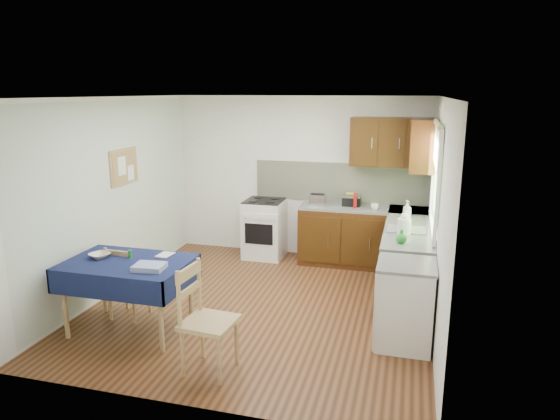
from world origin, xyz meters
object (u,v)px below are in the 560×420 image
(dish_rack, at_px, (407,229))
(kettle, at_px, (404,225))
(sandwich_press, at_px, (352,200))
(chair_far, at_px, (126,280))
(dining_table, at_px, (128,271))
(chair_near, at_px, (204,316))
(toaster, at_px, (317,200))

(dish_rack, xyz_separation_m, kettle, (-0.03, -0.20, 0.09))
(sandwich_press, relative_size, dish_rack, 0.57)
(sandwich_press, bearing_deg, chair_far, -115.82)
(dining_table, bearing_deg, sandwich_press, 75.83)
(dining_table, height_order, dish_rack, dish_rack)
(dining_table, bearing_deg, chair_far, 148.40)
(chair_near, height_order, kettle, kettle)
(sandwich_press, height_order, dish_rack, dish_rack)
(chair_far, bearing_deg, dining_table, 130.05)
(chair_far, height_order, toaster, toaster)
(sandwich_press, relative_size, kettle, 0.99)
(dining_table, xyz_separation_m, kettle, (2.83, 1.43, 0.33))
(chair_far, xyz_separation_m, kettle, (3.03, 1.17, 0.56))
(sandwich_press, height_order, kettle, kettle)
(dish_rack, relative_size, kettle, 1.73)
(toaster, distance_m, dish_rack, 1.70)
(toaster, height_order, sandwich_press, toaster)
(chair_far, relative_size, dish_rack, 1.88)
(dining_table, relative_size, chair_near, 1.27)
(chair_near, relative_size, sandwich_press, 3.87)
(chair_near, bearing_deg, sandwich_press, -10.37)
(chair_near, height_order, toaster, toaster)
(toaster, bearing_deg, chair_far, -112.52)
(chair_near, height_order, sandwich_press, sandwich_press)
(toaster, xyz_separation_m, kettle, (1.29, -1.28, 0.03))
(chair_far, xyz_separation_m, dish_rack, (3.06, 1.37, 0.46))
(chair_near, xyz_separation_m, toaster, (0.44, 3.25, 0.44))
(dining_table, distance_m, chair_near, 1.24)
(dining_table, xyz_separation_m, toaster, (1.55, 2.71, 0.29))
(dining_table, distance_m, chair_far, 0.40)
(sandwich_press, bearing_deg, dish_rack, -40.96)
(chair_near, relative_size, toaster, 4.27)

